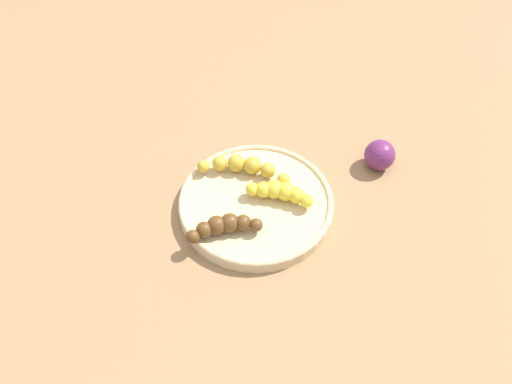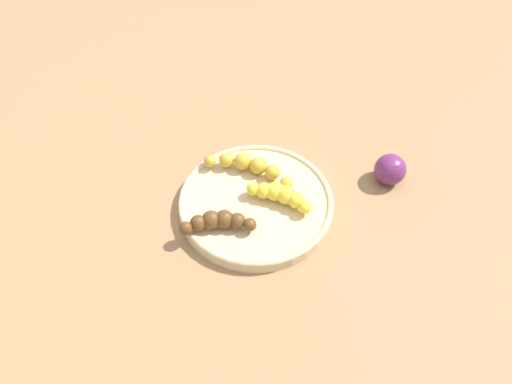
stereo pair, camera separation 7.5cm
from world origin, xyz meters
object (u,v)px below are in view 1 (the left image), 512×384
Objects in this scene: fruit_bowl at (256,203)px; plum_purple at (380,155)px; banana_overripe at (224,226)px; banana_yellow at (280,192)px; banana_spotted at (244,167)px.

plum_purple is at bearing -10.49° from fruit_bowl.
fruit_bowl is at bearing -50.48° from banana_overripe.
plum_purple is at bearing -71.81° from banana_overripe.
banana_yellow is at bearing 172.89° from plum_purple.
fruit_bowl is 2.27× the size of banana_overripe.
plum_purple reaches higher than banana_overripe.
fruit_bowl is 4.69× the size of plum_purple.
fruit_bowl is 0.06m from banana_spotted.
banana_overripe is (-0.07, -0.02, 0.02)m from fruit_bowl.
fruit_bowl is at bearing 169.51° from plum_purple.
plum_purple is at bearing -70.46° from banana_spotted.
banana_spotted reaches higher than fruit_bowl.
banana_overripe is at bearing 176.65° from plum_purple.
banana_spotted is (0.09, 0.08, 0.00)m from banana_overripe.
banana_yellow is 0.78× the size of banana_spotted.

